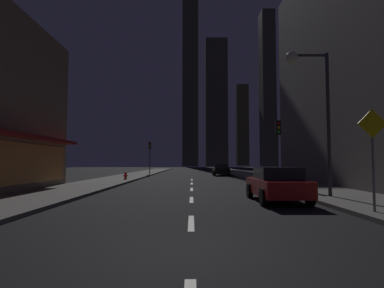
% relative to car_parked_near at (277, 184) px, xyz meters
% --- Properties ---
extents(ground_plane, '(78.00, 136.00, 0.10)m').
position_rel_car_parked_near_xyz_m(ground_plane, '(-3.60, 24.21, -0.79)').
color(ground_plane, black).
extents(sidewalk_right, '(4.00, 76.00, 0.15)m').
position_rel_car_parked_near_xyz_m(sidewalk_right, '(3.40, 24.21, -0.67)').
color(sidewalk_right, '#605E59').
rests_on(sidewalk_right, ground).
extents(sidewalk_left, '(4.00, 76.00, 0.15)m').
position_rel_car_parked_near_xyz_m(sidewalk_left, '(-10.60, 24.21, -0.67)').
color(sidewalk_left, '#605E59').
rests_on(sidewalk_left, ground).
extents(lane_marking_center, '(0.16, 28.20, 0.01)m').
position_rel_car_parked_near_xyz_m(lane_marking_center, '(-3.60, 3.21, -0.73)').
color(lane_marking_center, silver).
rests_on(lane_marking_center, ground).
extents(skyscraper_distant_tall, '(6.25, 5.45, 74.75)m').
position_rel_car_parked_near_xyz_m(skyscraper_distant_tall, '(-4.24, 109.36, 36.64)').
color(skyscraper_distant_tall, '#454234').
rests_on(skyscraper_distant_tall, ground).
extents(skyscraper_distant_mid, '(8.77, 7.89, 51.47)m').
position_rel_car_parked_near_xyz_m(skyscraper_distant_mid, '(6.27, 111.93, 24.99)').
color(skyscraper_distant_mid, '#464335').
rests_on(skyscraper_distant_mid, ground).
extents(skyscraper_distant_short, '(5.88, 5.05, 40.57)m').
position_rel_car_parked_near_xyz_m(skyscraper_distant_short, '(21.70, 141.80, 19.55)').
color(skyscraper_distant_short, '#322F25').
rests_on(skyscraper_distant_short, ground).
extents(skyscraper_distant_slender, '(5.41, 7.92, 64.15)m').
position_rel_car_parked_near_xyz_m(skyscraper_distant_slender, '(27.62, 113.40, 31.34)').
color(skyscraper_distant_slender, '#484436').
rests_on(skyscraper_distant_slender, ground).
extents(car_parked_near, '(1.98, 4.24, 1.45)m').
position_rel_car_parked_near_xyz_m(car_parked_near, '(0.00, 0.00, 0.00)').
color(car_parked_near, '#B21919').
rests_on(car_parked_near, ground).
extents(car_parked_far, '(1.98, 4.24, 1.45)m').
position_rel_car_parked_near_xyz_m(car_parked_far, '(0.00, 25.37, 0.00)').
color(car_parked_far, black).
rests_on(car_parked_far, ground).
extents(fire_hydrant_far_left, '(0.42, 0.30, 0.65)m').
position_rel_car_parked_near_xyz_m(fire_hydrant_far_left, '(-9.50, 14.58, -0.29)').
color(fire_hydrant_far_left, red).
rests_on(fire_hydrant_far_left, sidewalk_left).
extents(traffic_light_near_right, '(0.32, 0.48, 4.20)m').
position_rel_car_parked_near_xyz_m(traffic_light_near_right, '(1.90, 6.55, 2.45)').
color(traffic_light_near_right, '#2D2D2D').
rests_on(traffic_light_near_right, sidewalk_right).
extents(traffic_light_far_left, '(0.32, 0.48, 4.20)m').
position_rel_car_parked_near_xyz_m(traffic_light_far_left, '(-9.10, 27.34, 2.45)').
color(traffic_light_far_left, '#2D2D2D').
rests_on(traffic_light_far_left, sidewalk_left).
extents(street_lamp_right, '(1.96, 0.56, 6.58)m').
position_rel_car_parked_near_xyz_m(street_lamp_right, '(1.78, 0.80, 4.33)').
color(street_lamp_right, '#38383D').
rests_on(street_lamp_right, sidewalk_right).
extents(pedestrian_crossing_sign, '(0.91, 0.08, 3.15)m').
position_rel_car_parked_near_xyz_m(pedestrian_crossing_sign, '(2.00, -3.60, 1.28)').
color(pedestrian_crossing_sign, slate).
rests_on(pedestrian_crossing_sign, sidewalk_right).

